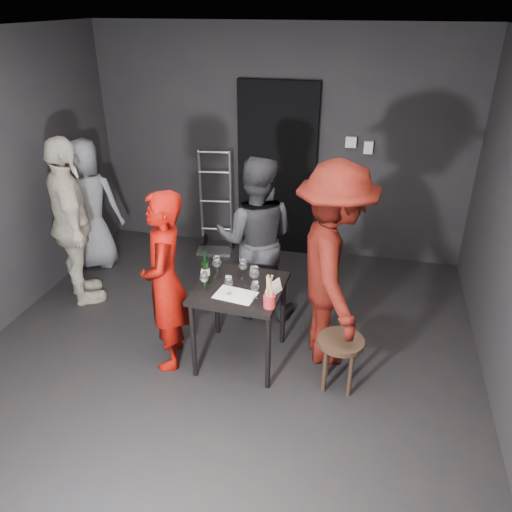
% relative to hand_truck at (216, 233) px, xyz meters
% --- Properties ---
extents(floor, '(4.50, 5.00, 0.02)m').
position_rel_hand_truck_xyz_m(floor, '(0.74, -2.23, -0.23)').
color(floor, black).
rests_on(floor, ground).
extents(ceiling, '(4.50, 5.00, 0.02)m').
position_rel_hand_truck_xyz_m(ceiling, '(0.74, -2.23, 2.47)').
color(ceiling, silver).
rests_on(ceiling, ground).
extents(wall_back, '(4.50, 0.04, 2.70)m').
position_rel_hand_truck_xyz_m(wall_back, '(0.74, 0.27, 1.12)').
color(wall_back, black).
rests_on(wall_back, ground).
extents(doorway, '(0.95, 0.10, 2.10)m').
position_rel_hand_truck_xyz_m(doorway, '(0.74, 0.21, 0.82)').
color(doorway, black).
rests_on(doorway, ground).
extents(wallbox_upper, '(0.12, 0.06, 0.12)m').
position_rel_hand_truck_xyz_m(wallbox_upper, '(1.59, 0.22, 1.22)').
color(wallbox_upper, '#B7B7B2').
rests_on(wallbox_upper, wall_back).
extents(wallbox_lower, '(0.10, 0.06, 0.14)m').
position_rel_hand_truck_xyz_m(wallbox_lower, '(1.79, 0.22, 1.17)').
color(wallbox_lower, '#B7B7B2').
rests_on(wallbox_lower, wall_back).
extents(hand_truck, '(0.43, 0.36, 1.29)m').
position_rel_hand_truck_xyz_m(hand_truck, '(0.00, 0.00, 0.00)').
color(hand_truck, '#B2B2B7').
rests_on(hand_truck, floor).
extents(tasting_table, '(0.72, 0.72, 0.75)m').
position_rel_hand_truck_xyz_m(tasting_table, '(0.89, -2.05, 0.42)').
color(tasting_table, black).
rests_on(tasting_table, floor).
extents(stool, '(0.38, 0.38, 0.47)m').
position_rel_hand_truck_xyz_m(stool, '(1.77, -2.20, 0.15)').
color(stool, black).
rests_on(stool, floor).
extents(server_red, '(0.58, 0.72, 1.70)m').
position_rel_hand_truck_xyz_m(server_red, '(0.29, -2.21, 0.62)').
color(server_red, '#8C0A03').
rests_on(server_red, floor).
extents(woman_black, '(0.92, 0.57, 1.80)m').
position_rel_hand_truck_xyz_m(woman_black, '(0.84, -1.27, 0.67)').
color(woman_black, '#28282E').
rests_on(woman_black, floor).
extents(man_maroon, '(1.04, 1.55, 2.19)m').
position_rel_hand_truck_xyz_m(man_maroon, '(1.63, -1.81, 0.87)').
color(man_maroon, '#480E08').
rests_on(man_maroon, floor).
extents(bystander_cream, '(1.23, 1.31, 2.08)m').
position_rel_hand_truck_xyz_m(bystander_cream, '(-1.02, -1.48, 0.81)').
color(bystander_cream, beige).
rests_on(bystander_cream, floor).
extents(bystander_grey, '(0.84, 0.56, 1.59)m').
position_rel_hand_truck_xyz_m(bystander_grey, '(-1.30, -0.72, 0.56)').
color(bystander_grey, slate).
rests_on(bystander_grey, floor).
extents(tasting_mat, '(0.36, 0.26, 0.00)m').
position_rel_hand_truck_xyz_m(tasting_mat, '(0.89, -2.19, 0.52)').
color(tasting_mat, white).
rests_on(tasting_mat, tasting_table).
extents(wine_glass_a, '(0.08, 0.08, 0.19)m').
position_rel_hand_truck_xyz_m(wine_glass_a, '(0.62, -2.18, 0.62)').
color(wine_glass_a, white).
rests_on(wine_glass_a, tasting_table).
extents(wine_glass_b, '(0.10, 0.10, 0.21)m').
position_rel_hand_truck_xyz_m(wine_glass_b, '(0.65, -1.93, 0.62)').
color(wine_glass_b, white).
rests_on(wine_glass_b, tasting_table).
extents(wine_glass_c, '(0.09, 0.09, 0.20)m').
position_rel_hand_truck_xyz_m(wine_glass_c, '(0.88, -1.91, 0.62)').
color(wine_glass_c, white).
rests_on(wine_glass_c, tasting_table).
extents(wine_glass_d, '(0.08, 0.08, 0.18)m').
position_rel_hand_truck_xyz_m(wine_glass_d, '(0.83, -2.19, 0.61)').
color(wine_glass_d, white).
rests_on(wine_glass_d, tasting_table).
extents(wine_glass_e, '(0.08, 0.08, 0.18)m').
position_rel_hand_truck_xyz_m(wine_glass_e, '(1.06, -2.21, 0.61)').
color(wine_glass_e, white).
rests_on(wine_glass_e, tasting_table).
extents(wine_glass_f, '(0.11, 0.11, 0.22)m').
position_rel_hand_truck_xyz_m(wine_glass_f, '(1.01, -2.04, 0.63)').
color(wine_glass_f, white).
rests_on(wine_glass_f, tasting_table).
extents(wine_bottle, '(0.07, 0.07, 0.29)m').
position_rel_hand_truck_xyz_m(wine_bottle, '(0.59, -2.06, 0.63)').
color(wine_bottle, black).
rests_on(wine_bottle, tasting_table).
extents(breadstick_cup, '(0.10, 0.10, 0.30)m').
position_rel_hand_truck_xyz_m(breadstick_cup, '(1.20, -2.29, 0.65)').
color(breadstick_cup, '#AC2127').
rests_on(breadstick_cup, tasting_table).
extents(reserved_card, '(0.14, 0.17, 0.11)m').
position_rel_hand_truck_xyz_m(reserved_card, '(1.17, -2.08, 0.57)').
color(reserved_card, white).
rests_on(reserved_card, tasting_table).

